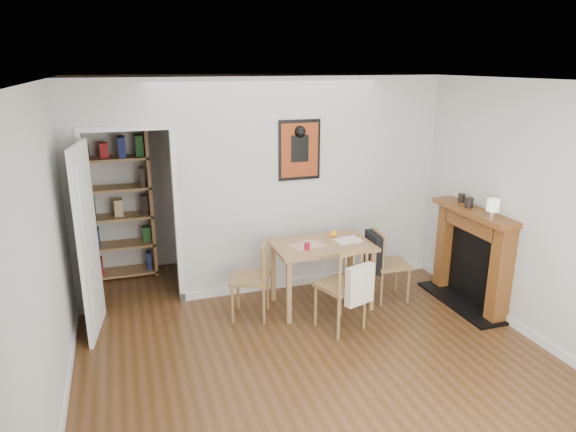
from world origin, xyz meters
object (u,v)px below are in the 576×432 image
object	(u,v)px
chair_front	(341,286)
mantel_lamp	(493,206)
ceramic_jar_b	(462,198)
red_glass	(307,246)
ceramic_jar_a	(469,202)
orange_fruit	(334,234)
fireplace	(473,254)
notebook	(348,240)
dining_table	(322,251)
bookshelf	(118,203)
chair_right	(389,264)
chair_left	(250,279)

from	to	relation	value
chair_front	mantel_lamp	distance (m)	1.82
ceramic_jar_b	chair_front	bearing A→B (deg)	-166.88
red_glass	ceramic_jar_a	xyz separation A→B (m)	(1.86, -0.27, 0.41)
chair_front	red_glass	xyz separation A→B (m)	(-0.23, 0.44, 0.32)
red_glass	ceramic_jar_b	xyz separation A→B (m)	(1.93, -0.04, 0.40)
chair_front	ceramic_jar_a	bearing A→B (deg)	5.83
orange_fruit	mantel_lamp	bearing A→B (deg)	-35.17
fireplace	red_glass	size ratio (longest dim) A/B	15.24
notebook	orange_fruit	bearing A→B (deg)	122.56
mantel_lamp	dining_table	bearing A→B (deg)	152.90
chair_front	ceramic_jar_b	xyz separation A→B (m)	(1.70, 0.40, 0.73)
bookshelf	chair_right	bearing A→B (deg)	-30.42
chair_right	chair_front	world-z (taller)	chair_front
chair_left	ceramic_jar_b	xyz separation A→B (m)	(2.56, -0.16, 0.76)
mantel_lamp	ceramic_jar_a	world-z (taller)	mantel_lamp
mantel_lamp	fireplace	bearing A→B (deg)	76.60
chair_left	orange_fruit	bearing A→B (deg)	9.54
chair_left	ceramic_jar_a	size ratio (longest dim) A/B	7.71
dining_table	chair_front	bearing A→B (deg)	-90.50
fireplace	mantel_lamp	xyz separation A→B (m)	(-0.08, -0.33, 0.67)
fireplace	mantel_lamp	world-z (taller)	mantel_lamp
red_glass	dining_table	bearing A→B (deg)	29.83
dining_table	chair_right	size ratio (longest dim) A/B	1.28
chair_right	ceramic_jar_b	size ratio (longest dim) A/B	8.69
notebook	red_glass	bearing A→B (deg)	-166.74
bookshelf	orange_fruit	world-z (taller)	bookshelf
orange_fruit	red_glass	bearing A→B (deg)	-146.08
dining_table	mantel_lamp	xyz separation A→B (m)	(1.61, -0.82, 0.61)
bookshelf	mantel_lamp	xyz separation A→B (m)	(3.79, -2.48, 0.28)
orange_fruit	notebook	bearing A→B (deg)	-57.44
bookshelf	fireplace	size ratio (longest dim) A/B	1.63
bookshelf	ceramic_jar_b	world-z (taller)	bookshelf
ceramic_jar_b	bookshelf	bearing A→B (deg)	154.69
dining_table	fireplace	size ratio (longest dim) A/B	0.90
dining_table	ceramic_jar_b	bearing A→B (deg)	-5.84
fireplace	ceramic_jar_a	distance (m)	0.61
bookshelf	ceramic_jar_a	distance (m)	4.34
dining_table	chair_right	distance (m)	0.85
chair_left	dining_table	bearing A→B (deg)	1.07
dining_table	ceramic_jar_a	distance (m)	1.77
chair_front	ceramic_jar_b	world-z (taller)	ceramic_jar_b
chair_front	ceramic_jar_a	xyz separation A→B (m)	(1.64, 0.17, 0.73)
chair_left	chair_right	xyz separation A→B (m)	(1.68, -0.08, 0.01)
bookshelf	chair_front	bearing A→B (deg)	-45.72
dining_table	bookshelf	world-z (taller)	bookshelf
notebook	ceramic_jar_b	bearing A→B (deg)	-6.98
chair_left	ceramic_jar_a	world-z (taller)	ceramic_jar_a
ceramic_jar_a	dining_table	bearing A→B (deg)	166.09
ceramic_jar_a	ceramic_jar_b	size ratio (longest dim) A/B	1.15
bookshelf	ceramic_jar_b	bearing A→B (deg)	-25.31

